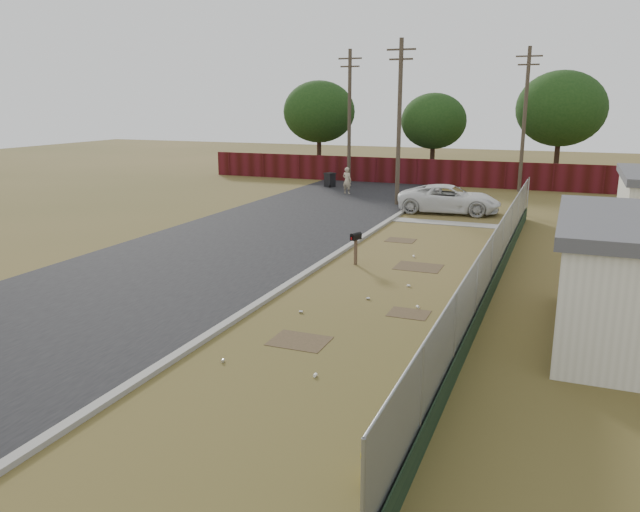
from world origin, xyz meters
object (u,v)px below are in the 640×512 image
at_px(mailbox, 356,239).
at_px(trash_bin, 330,180).
at_px(fire_hydrant, 374,457).
at_px(pickup_truck, 449,199).
at_px(pedestrian, 347,181).

xyz_separation_m(mailbox, trash_bin, (-8.31, 19.04, -0.44)).
distance_m(fire_hydrant, pickup_truck, 24.61).
xyz_separation_m(mailbox, pedestrian, (-6.13, 16.37, -0.09)).
bearing_deg(mailbox, trash_bin, 113.58).
distance_m(mailbox, pickup_truck, 12.03).
bearing_deg(fire_hydrant, pickup_truck, 97.91).
height_order(pickup_truck, trash_bin, pickup_truck).
height_order(pedestrian, trash_bin, pedestrian).
distance_m(mailbox, pedestrian, 17.48).
relative_size(fire_hydrant, trash_bin, 0.97).
bearing_deg(trash_bin, fire_hydrant, -67.82).
xyz_separation_m(pickup_truck, trash_bin, (-9.43, 7.06, -0.24)).
distance_m(mailbox, trash_bin, 20.77).
height_order(mailbox, trash_bin, mailbox).
height_order(fire_hydrant, pedestrian, pedestrian).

